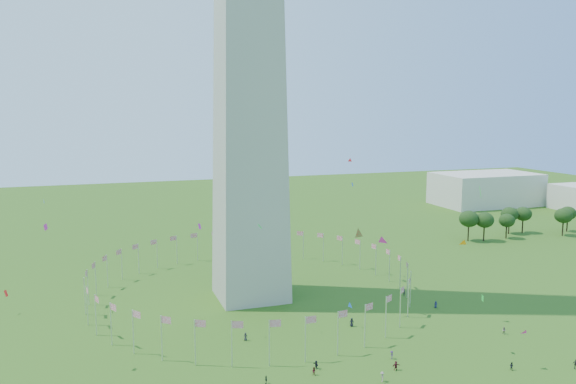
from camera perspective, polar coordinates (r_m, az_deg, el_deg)
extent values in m
cylinder|color=silver|center=(160.09, 10.27, -7.40)|extent=(0.24, 0.24, 9.00)
cylinder|color=silver|center=(165.69, 8.92, -6.83)|extent=(0.24, 0.24, 9.00)
cylinder|color=silver|center=(170.69, 7.33, -6.35)|extent=(0.24, 0.24, 9.00)
cylinder|color=silver|center=(175.00, 5.54, -5.95)|extent=(0.24, 0.24, 9.00)
cylinder|color=silver|center=(178.54, 3.61, -5.64)|extent=(0.24, 0.24, 9.00)
cylinder|color=silver|center=(181.26, 1.57, -5.42)|extent=(0.24, 0.24, 9.00)
cylinder|color=silver|center=(183.09, -0.55, -5.28)|extent=(0.24, 0.24, 9.00)
cylinder|color=silver|center=(184.03, -2.72, -5.21)|extent=(0.24, 0.24, 9.00)
cylinder|color=silver|center=(184.05, -4.90, -5.23)|extent=(0.24, 0.24, 9.00)
cylinder|color=silver|center=(183.15, -7.06, -5.34)|extent=(0.24, 0.24, 9.00)
cylinder|color=silver|center=(181.34, -9.18, -5.52)|extent=(0.24, 0.24, 9.00)
cylinder|color=silver|center=(178.66, -11.22, -5.78)|extent=(0.24, 0.24, 9.00)
cylinder|color=silver|center=(175.16, -13.16, -6.12)|extent=(0.24, 0.24, 9.00)
cylinder|color=silver|center=(170.87, -14.94, -6.55)|extent=(0.24, 0.24, 9.00)
cylinder|color=silver|center=(165.90, -16.53, -7.06)|extent=(0.24, 0.24, 9.00)
cylinder|color=silver|center=(160.32, -17.89, -7.66)|extent=(0.24, 0.24, 9.00)
cylinder|color=silver|center=(154.25, -18.95, -8.33)|extent=(0.24, 0.24, 9.00)
cylinder|color=silver|center=(147.83, -19.66, -9.09)|extent=(0.24, 0.24, 9.00)
cylinder|color=silver|center=(141.21, -19.94, -9.92)|extent=(0.24, 0.24, 9.00)
cylinder|color=silver|center=(134.60, -19.73, -10.81)|extent=(0.24, 0.24, 9.00)
cylinder|color=silver|center=(128.19, -18.95, -11.74)|extent=(0.24, 0.24, 9.00)
cylinder|color=silver|center=(122.24, -17.54, -12.67)|extent=(0.24, 0.24, 9.00)
cylinder|color=silver|center=(117.01, -15.45, -13.54)|extent=(0.24, 0.24, 9.00)
cylinder|color=silver|center=(112.77, -12.72, -14.30)|extent=(0.24, 0.24, 9.00)
cylinder|color=silver|center=(109.76, -9.42, -14.85)|extent=(0.24, 0.24, 9.00)
cylinder|color=silver|center=(108.18, -5.73, -15.13)|extent=(0.24, 0.24, 9.00)
cylinder|color=silver|center=(108.15, -1.91, -15.10)|extent=(0.24, 0.24, 9.00)
cylinder|color=silver|center=(109.67, 1.78, -14.75)|extent=(0.24, 0.24, 9.00)
cylinder|color=silver|center=(112.63, 5.08, -14.15)|extent=(0.24, 0.24, 9.00)
cylinder|color=silver|center=(116.83, 7.82, -13.35)|extent=(0.24, 0.24, 9.00)
cylinder|color=silver|center=(122.03, 9.91, -12.43)|extent=(0.24, 0.24, 9.00)
cylinder|color=silver|center=(127.95, 11.33, -11.48)|extent=(0.24, 0.24, 9.00)
cylinder|color=silver|center=(134.35, 12.11, -10.54)|extent=(0.24, 0.24, 9.00)
cylinder|color=silver|center=(140.96, 12.33, -9.64)|extent=(0.24, 0.24, 9.00)
cylinder|color=silver|center=(147.57, 12.04, -8.81)|extent=(0.24, 0.24, 9.00)
cylinder|color=silver|center=(154.01, 11.34, -8.06)|extent=(0.24, 0.24, 9.00)
cube|color=beige|center=(301.59, 19.43, 0.29)|extent=(50.00, 30.00, 16.00)
imported|color=#282828|center=(120.73, 27.21, -15.29)|extent=(1.33, 1.29, 1.95)
imported|color=#292929|center=(120.64, -4.34, -14.44)|extent=(1.02, 0.90, 1.73)
imported|color=black|center=(108.75, 2.87, -17.12)|extent=(1.00, 1.56, 1.56)
imported|color=#381A4E|center=(114.12, 10.49, -15.97)|extent=(0.90, 1.17, 1.60)
imported|color=black|center=(103.50, -2.24, -18.52)|extent=(0.75, 0.99, 1.50)
imported|color=black|center=(128.25, 6.49, -13.01)|extent=(1.09, 0.89, 1.93)
imported|color=gray|center=(105.35, 9.54, -18.02)|extent=(1.02, 1.34, 1.84)
imported|color=#1F2249|center=(143.02, 14.78, -11.00)|extent=(0.93, 0.73, 1.71)
imported|color=#56131F|center=(109.90, 10.91, -16.93)|extent=(1.62, 0.75, 1.72)
imported|color=#262626|center=(150.09, 11.72, -9.93)|extent=(0.58, 0.77, 1.91)
imported|color=gray|center=(131.81, 21.09, -13.00)|extent=(0.80, 0.92, 1.62)
imported|color=black|center=(115.77, 21.75, -16.10)|extent=(0.78, 0.88, 1.51)
imported|color=#53131C|center=(106.46, 2.63, -17.71)|extent=(0.93, 0.89, 1.52)
plane|color=orange|center=(131.83, 17.37, -4.96)|extent=(1.75, 1.35, 1.87)
plane|color=green|center=(100.52, 18.95, 0.04)|extent=(1.74, 1.61, 2.31)
plane|color=#CC2699|center=(110.19, -23.40, -3.28)|extent=(0.62, 1.29, 1.43)
plane|color=blue|center=(142.35, -23.57, -0.86)|extent=(0.48, 1.89, 1.89)
plane|color=#CC2699|center=(117.61, -8.97, -3.46)|extent=(1.00, 1.14, 1.34)
plane|color=green|center=(119.06, -2.88, -3.51)|extent=(1.34, 1.49, 1.35)
plane|color=#CC2699|center=(114.92, 22.87, -13.00)|extent=(1.60, 0.85, 1.36)
plane|color=blue|center=(159.96, 6.56, 0.77)|extent=(0.43, 1.23, 1.27)
plane|color=green|center=(117.68, 19.16, -10.15)|extent=(0.24, 1.40, 1.40)
plane|color=blue|center=(126.33, 6.32, -11.39)|extent=(0.57, 1.31, 1.40)
plane|color=green|center=(135.98, 6.66, -7.55)|extent=(1.40, 1.57, 1.77)
plane|color=red|center=(148.83, -26.73, -9.18)|extent=(0.88, 1.52, 1.61)
plane|color=red|center=(138.84, 6.31, 3.21)|extent=(0.95, 0.73, 0.95)
plane|color=red|center=(129.49, 7.20, -4.26)|extent=(2.32, 0.97, 2.30)
plane|color=#CC2699|center=(132.21, 9.57, -4.89)|extent=(1.81, 2.80, 2.55)
ellipsoid|color=#214316|center=(215.57, 17.87, -3.33)|extent=(7.07, 7.07, 11.05)
ellipsoid|color=#214316|center=(217.54, 19.31, -3.38)|extent=(6.69, 6.69, 10.45)
ellipsoid|color=#214316|center=(224.81, 21.32, -3.28)|extent=(5.86, 5.86, 9.16)
ellipsoid|color=#214316|center=(233.59, 21.56, -2.74)|extent=(6.56, 6.56, 10.26)
ellipsoid|color=#214316|center=(237.31, 22.75, -2.66)|extent=(6.45, 6.45, 10.07)
ellipsoid|color=#214316|center=(238.23, 26.17, -2.78)|extent=(6.67, 6.67, 10.42)
ellipsoid|color=#214316|center=(247.27, 26.52, -2.50)|extent=(6.28, 6.28, 9.81)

